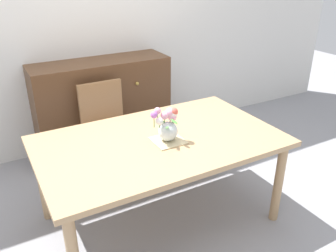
{
  "coord_description": "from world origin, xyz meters",
  "views": [
    {
      "loc": [
        -1.05,
        -2.02,
        1.9
      ],
      "look_at": [
        0.04,
        -0.06,
        0.85
      ],
      "focal_mm": 37.37,
      "sensor_mm": 36.0,
      "label": 1
    }
  ],
  "objects_px": {
    "dining_table": "(160,148)",
    "dresser": "(103,107)",
    "flower_vase": "(168,125)",
    "chair_far": "(106,124)"
  },
  "relations": [
    {
      "from": "dining_table",
      "to": "dresser",
      "type": "distance_m",
      "value": 1.34
    },
    {
      "from": "dining_table",
      "to": "flower_vase",
      "type": "relative_size",
      "value": 7.0
    },
    {
      "from": "dining_table",
      "to": "chair_far",
      "type": "height_order",
      "value": "chair_far"
    },
    {
      "from": "chair_far",
      "to": "dining_table",
      "type": "bearing_deg",
      "value": 97.08
    },
    {
      "from": "dresser",
      "to": "flower_vase",
      "type": "relative_size",
      "value": 5.56
    },
    {
      "from": "chair_far",
      "to": "flower_vase",
      "type": "xyz_separation_m",
      "value": [
        0.15,
        -0.93,
        0.34
      ]
    },
    {
      "from": "chair_far",
      "to": "flower_vase",
      "type": "bearing_deg",
      "value": 98.98
    },
    {
      "from": "dining_table",
      "to": "chair_far",
      "type": "distance_m",
      "value": 0.89
    },
    {
      "from": "chair_far",
      "to": "dresser",
      "type": "xyz_separation_m",
      "value": [
        0.13,
        0.45,
        -0.02
      ]
    },
    {
      "from": "dresser",
      "to": "flower_vase",
      "type": "bearing_deg",
      "value": -89.35
    }
  ]
}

